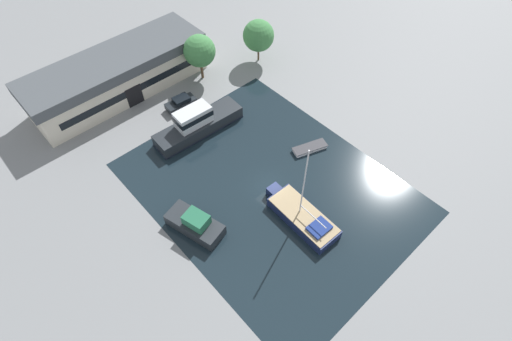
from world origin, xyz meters
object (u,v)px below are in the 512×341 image
at_px(warehouse_building, 117,74).
at_px(sailboat_moored, 302,216).
at_px(quay_tree_by_water, 258,36).
at_px(cabin_boat, 195,224).
at_px(parked_car, 181,103).
at_px(motor_cruiser, 197,123).
at_px(quay_tree_near_building, 199,51).
at_px(small_dinghy, 310,148).

bearing_deg(warehouse_building, sailboat_moored, -84.21).
height_order(quay_tree_by_water, sailboat_moored, sailboat_moored).
bearing_deg(cabin_boat, parked_car, 44.17).
bearing_deg(motor_cruiser, quay_tree_near_building, -37.88).
relative_size(warehouse_building, motor_cruiser, 2.06).
bearing_deg(quay_tree_near_building, parked_car, -152.31).
bearing_deg(sailboat_moored, cabin_boat, 145.15).
height_order(motor_cruiser, small_dinghy, motor_cruiser).
distance_m(motor_cruiser, cabin_boat, 15.09).
bearing_deg(warehouse_building, motor_cruiser, -77.35).
bearing_deg(small_dinghy, parked_car, -138.15).
relative_size(warehouse_building, quay_tree_by_water, 3.87).
distance_m(sailboat_moored, motor_cruiser, 18.97).
bearing_deg(parked_car, cabin_boat, 153.55).
height_order(sailboat_moored, small_dinghy, sailboat_moored).
xyz_separation_m(warehouse_building, sailboat_moored, (3.34, -33.15, -2.28)).
distance_m(small_dinghy, cabin_boat, 17.98).
height_order(warehouse_building, small_dinghy, warehouse_building).
distance_m(parked_car, motor_cruiser, 5.56).
height_order(quay_tree_by_water, parked_car, quay_tree_by_water).
distance_m(parked_car, cabin_boat, 20.21).
bearing_deg(cabin_boat, motor_cruiser, 37.29).
distance_m(quay_tree_near_building, small_dinghy, 21.54).
height_order(motor_cruiser, cabin_boat, motor_cruiser).
height_order(quay_tree_near_building, parked_car, quay_tree_near_building).
bearing_deg(warehouse_building, quay_tree_near_building, -27.18).
height_order(sailboat_moored, cabin_boat, sailboat_moored).
distance_m(warehouse_building, motor_cruiser, 14.63).
relative_size(quay_tree_near_building, cabin_boat, 1.01).
xyz_separation_m(sailboat_moored, cabin_boat, (-9.48, 7.09, 0.30)).
height_order(warehouse_building, cabin_boat, warehouse_building).
height_order(parked_car, small_dinghy, parked_car).
distance_m(quay_tree_by_water, motor_cruiser, 18.13).
bearing_deg(cabin_boat, quay_tree_near_building, 36.21).
distance_m(quay_tree_near_building, sailboat_moored, 28.90).
bearing_deg(sailboat_moored, parked_car, 89.58).
relative_size(warehouse_building, quay_tree_near_building, 3.69).
distance_m(quay_tree_near_building, motor_cruiser, 11.93).
relative_size(quay_tree_by_water, sailboat_moored, 0.59).
bearing_deg(quay_tree_by_water, warehouse_building, 158.35).
distance_m(quay_tree_near_building, parked_car, 8.10).
height_order(quay_tree_near_building, small_dinghy, quay_tree_near_building).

